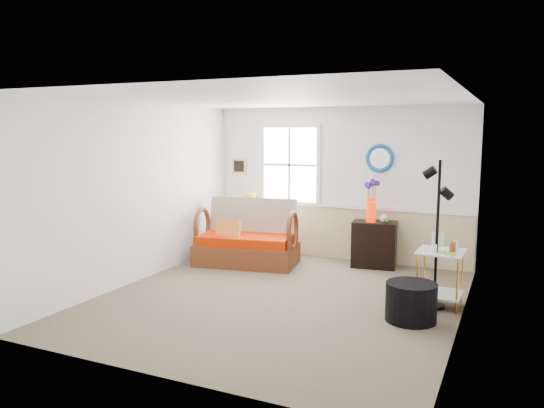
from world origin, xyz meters
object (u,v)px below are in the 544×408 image
at_px(loveseat, 247,232).
at_px(ottoman, 411,302).
at_px(lamp_stand, 251,235).
at_px(floor_lamp, 437,235).
at_px(cabinet, 374,244).
at_px(side_table, 440,278).

relative_size(loveseat, ottoman, 2.76).
xyz_separation_m(lamp_stand, floor_lamp, (3.49, -1.79, 0.61)).
relative_size(loveseat, floor_lamp, 0.88).
relative_size(lamp_stand, cabinet, 0.83).
bearing_deg(side_table, floor_lamp, -119.03).
bearing_deg(lamp_stand, ottoman, -36.02).
distance_m(lamp_stand, ottoman, 4.09).
bearing_deg(loveseat, side_table, -25.01).
xyz_separation_m(cabinet, floor_lamp, (1.18, -1.66, 0.55)).
distance_m(side_table, ottoman, 0.75).
distance_m(lamp_stand, cabinet, 2.31).
distance_m(loveseat, floor_lamp, 3.31).
relative_size(floor_lamp, ottoman, 3.14).
xyz_separation_m(lamp_stand, side_table, (3.54, -1.70, 0.05)).
height_order(cabinet, ottoman, cabinet).
xyz_separation_m(loveseat, floor_lamp, (3.15, -0.95, 0.39)).
height_order(loveseat, side_table, loveseat).
relative_size(lamp_stand, ottoman, 1.05).
bearing_deg(floor_lamp, side_table, 64.48).
bearing_deg(cabinet, lamp_stand, 169.21).
bearing_deg(floor_lamp, cabinet, 128.95).
bearing_deg(side_table, ottoman, -107.83).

